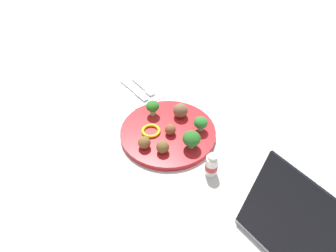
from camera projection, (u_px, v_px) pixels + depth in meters
ground_plane at (168, 135)px, 1.04m from camera, size 4.00×4.00×0.00m
plate at (168, 133)px, 1.04m from camera, size 0.28×0.28×0.02m
broccoli_floret_mid_right at (201, 123)px, 1.02m from camera, size 0.04×0.04×0.05m
broccoli_floret_front_left at (152, 107)px, 1.07m from camera, size 0.04×0.04×0.05m
broccoli_floret_center at (192, 139)px, 0.96m from camera, size 0.05×0.05×0.05m
meatball_mid_left at (163, 147)px, 0.96m from camera, size 0.04×0.04×0.04m
meatball_near_rim at (169, 130)px, 1.01m from camera, size 0.03×0.03×0.03m
meatball_front_right at (180, 111)px, 1.07m from camera, size 0.04×0.04×0.04m
meatball_mid_right at (144, 143)px, 0.97m from camera, size 0.04×0.04×0.04m
pepper_ring_far_rim at (151, 131)px, 1.03m from camera, size 0.08×0.08×0.01m
napkin at (138, 89)px, 1.20m from camera, size 0.17×0.12×0.01m
fork at (144, 87)px, 1.20m from camera, size 0.12×0.03×0.01m
knife at (135, 91)px, 1.19m from camera, size 0.15×0.04×0.01m
yogurt_bottle at (212, 165)px, 0.92m from camera, size 0.03×0.03×0.07m
laptop at (320, 242)px, 0.75m from camera, size 0.34×0.25×0.21m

